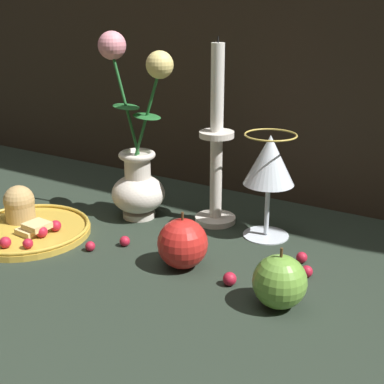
{
  "coord_description": "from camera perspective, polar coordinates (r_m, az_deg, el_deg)",
  "views": [
    {
      "loc": [
        0.46,
        -0.65,
        0.37
      ],
      "look_at": [
        0.07,
        -0.01,
        0.1
      ],
      "focal_mm": 50.0,
      "sensor_mm": 36.0,
      "label": 1
    }
  ],
  "objects": [
    {
      "name": "berry_far_right",
      "position": [
        0.87,
        -7.19,
        -5.22
      ],
      "size": [
        0.02,
        0.02,
        0.02
      ],
      "primitive_type": "sphere",
      "color": "#AD192D",
      "rests_on": "ground_plane"
    },
    {
      "name": "candlestick",
      "position": [
        0.91,
        2.61,
        4.11
      ],
      "size": [
        0.07,
        0.07,
        0.32
      ],
      "color": "silver",
      "rests_on": "ground_plane"
    },
    {
      "name": "berry_by_glass_stem",
      "position": [
        0.82,
        11.63,
        -6.85
      ],
      "size": [
        0.02,
        0.02,
        0.02
      ],
      "primitive_type": "sphere",
      "color": "#AD192D",
      "rests_on": "ground_plane"
    },
    {
      "name": "berry_front_center",
      "position": [
        0.75,
        4.04,
        -9.23
      ],
      "size": [
        0.02,
        0.02,
        0.02
      ],
      "primitive_type": "sphere",
      "color": "#AD192D",
      "rests_on": "ground_plane"
    },
    {
      "name": "berry_under_candlestick",
      "position": [
        0.78,
        12.13,
        -8.28
      ],
      "size": [
        0.02,
        0.02,
        0.02
      ],
      "primitive_type": "sphere",
      "color": "#AD192D",
      "rests_on": "ground_plane"
    },
    {
      "name": "apple_beside_vase",
      "position": [
        0.7,
        9.33,
        -9.42
      ],
      "size": [
        0.07,
        0.07,
        0.08
      ],
      "color": "#669938",
      "rests_on": "ground_plane"
    },
    {
      "name": "plate_with_pastries",
      "position": [
        0.95,
        -17.35,
        -3.25
      ],
      "size": [
        0.21,
        0.21,
        0.07
      ],
      "color": "gold",
      "rests_on": "ground_plane"
    },
    {
      "name": "vase",
      "position": [
        0.95,
        -5.87,
        3.14
      ],
      "size": [
        0.15,
        0.1,
        0.32
      ],
      "color": "silver",
      "rests_on": "ground_plane"
    },
    {
      "name": "berry_near_plate",
      "position": [
        0.86,
        -10.81,
        -5.7
      ],
      "size": [
        0.02,
        0.02,
        0.02
      ],
      "primitive_type": "sphere",
      "color": "#AD192D",
      "rests_on": "ground_plane"
    },
    {
      "name": "apple_near_glass",
      "position": [
        0.78,
        -1.01,
        -5.52
      ],
      "size": [
        0.07,
        0.07,
        0.09
      ],
      "color": "red",
      "rests_on": "ground_plane"
    },
    {
      "name": "wine_glass",
      "position": [
        0.86,
        8.25,
        2.98
      ],
      "size": [
        0.08,
        0.08,
        0.17
      ],
      "color": "silver",
      "rests_on": "ground_plane"
    },
    {
      "name": "ground_plane",
      "position": [
        0.88,
        -3.41,
        -5.26
      ],
      "size": [
        2.4,
        2.4,
        0.0
      ],
      "primitive_type": "plane",
      "color": "#232D23",
      "rests_on": "ground"
    }
  ]
}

